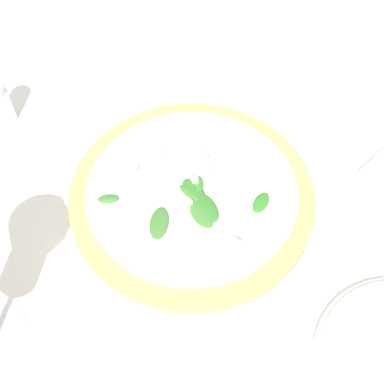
# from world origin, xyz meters

# --- Properties ---
(ground_plane) EXTENTS (6.00, 6.00, 0.00)m
(ground_plane) POSITION_xyz_m (0.00, 0.00, 0.00)
(ground_plane) COLOR white
(pizza_arugula_main) EXTENTS (0.33, 0.33, 0.05)m
(pizza_arugula_main) POSITION_xyz_m (0.02, 0.01, 0.02)
(pizza_arugula_main) COLOR white
(pizza_arugula_main) RESTS_ON ground_plane
(shaker_pepper) EXTENTS (0.03, 0.03, 0.07)m
(shaker_pepper) POSITION_xyz_m (-0.10, 0.29, 0.03)
(shaker_pepper) COLOR silver
(shaker_pepper) RESTS_ON ground_plane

